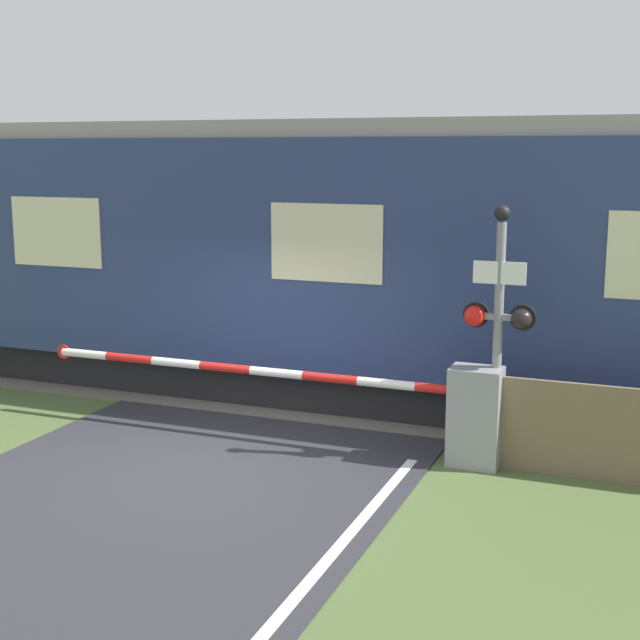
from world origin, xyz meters
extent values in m
plane|color=#4C6033|center=(0.00, 0.00, 0.00)|extent=(80.00, 80.00, 0.00)
cube|color=#666056|center=(0.00, 3.51, 0.01)|extent=(36.00, 3.20, 0.03)
cube|color=#595451|center=(0.00, 2.79, 0.08)|extent=(36.00, 0.08, 0.10)
cube|color=#595451|center=(0.00, 4.23, 0.08)|extent=(36.00, 0.08, 0.10)
cube|color=black|center=(0.70, 3.51, 0.30)|extent=(14.46, 2.37, 0.60)
cube|color=navy|center=(0.70, 3.51, 2.21)|extent=(15.72, 2.79, 3.22)
cube|color=gray|center=(0.70, 3.51, 3.94)|extent=(15.41, 2.57, 0.24)
cube|color=beige|center=(0.70, 2.11, 2.45)|extent=(1.57, 0.02, 1.03)
cube|color=beige|center=(-3.63, 2.11, 2.45)|extent=(1.57, 0.02, 1.03)
cube|color=gray|center=(2.94, 1.17, 0.59)|extent=(0.60, 0.44, 1.18)
cylinder|color=gray|center=(2.94, 1.17, 0.88)|extent=(0.16, 0.16, 0.18)
cylinder|color=red|center=(2.57, 1.17, 0.88)|extent=(0.73, 0.11, 0.11)
cylinder|color=white|center=(1.85, 1.17, 0.88)|extent=(0.73, 0.11, 0.11)
cylinder|color=red|center=(1.12, 1.17, 0.88)|extent=(0.73, 0.11, 0.11)
cylinder|color=white|center=(0.39, 1.17, 0.88)|extent=(0.73, 0.11, 0.11)
cylinder|color=red|center=(-0.33, 1.17, 0.88)|extent=(0.73, 0.11, 0.11)
cylinder|color=white|center=(-1.06, 1.17, 0.88)|extent=(0.73, 0.11, 0.11)
cylinder|color=red|center=(-1.79, 1.17, 0.88)|extent=(0.73, 0.11, 0.11)
cylinder|color=white|center=(-2.51, 1.17, 0.88)|extent=(0.73, 0.11, 0.11)
cylinder|color=red|center=(-2.88, 1.17, 0.88)|extent=(0.20, 0.02, 0.20)
cylinder|color=gray|center=(3.14, 1.28, 1.43)|extent=(0.11, 0.11, 2.86)
cube|color=gray|center=(3.14, 1.28, 1.77)|extent=(0.66, 0.07, 0.07)
sphere|color=red|center=(2.87, 1.23, 1.77)|extent=(0.24, 0.24, 0.24)
sphere|color=black|center=(3.41, 1.23, 1.77)|extent=(0.24, 0.24, 0.24)
cylinder|color=black|center=(2.87, 1.34, 1.77)|extent=(0.30, 0.06, 0.30)
cylinder|color=black|center=(3.41, 1.34, 1.77)|extent=(0.30, 0.06, 0.30)
cube|color=white|center=(3.14, 1.24, 2.29)|extent=(0.60, 0.02, 0.26)
sphere|color=black|center=(3.14, 1.28, 2.96)|extent=(0.18, 0.18, 0.18)
cube|color=#726047|center=(4.23, 1.19, 0.55)|extent=(3.23, 0.06, 1.10)
camera|label=1|loc=(4.92, -8.81, 3.67)|focal=50.00mm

